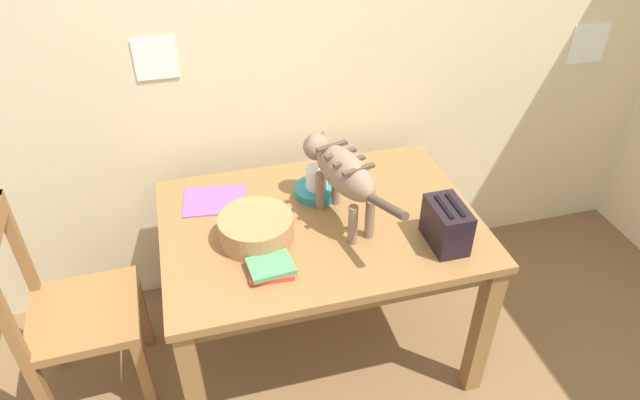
{
  "coord_description": "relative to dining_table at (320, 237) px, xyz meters",
  "views": [
    {
      "loc": [
        -0.44,
        -0.62,
        2.12
      ],
      "look_at": [
        0.01,
        1.08,
        0.83
      ],
      "focal_mm": 31.69,
      "sensor_mm": 36.0,
      "label": 1
    }
  ],
  "objects": [
    {
      "name": "wall_rear",
      "position": [
        -0.01,
        0.61,
        0.61
      ],
      "size": [
        4.46,
        0.11,
        2.5
      ],
      "color": "beige",
      "rests_on": "ground_plane"
    },
    {
      "name": "dining_table",
      "position": [
        0.0,
        0.0,
        0.0
      ],
      "size": [
        1.24,
        0.89,
        0.73
      ],
      "color": "olive",
      "rests_on": "ground_plane"
    },
    {
      "name": "cat",
      "position": [
        0.08,
        -0.01,
        0.31
      ],
      "size": [
        0.22,
        0.63,
        0.31
      ],
      "rotation": [
        0.0,
        0.0,
        0.25
      ],
      "color": "#856953",
      "rests_on": "dining_table"
    },
    {
      "name": "saucer_bowl",
      "position": [
        0.03,
        0.18,
        0.11
      ],
      "size": [
        0.19,
        0.19,
        0.04
      ],
      "primitive_type": "cylinder",
      "color": "teal",
      "rests_on": "dining_table"
    },
    {
      "name": "coffee_mug",
      "position": [
        0.04,
        0.18,
        0.17
      ],
      "size": [
        0.14,
        0.09,
        0.09
      ],
      "color": "white",
      "rests_on": "saucer_bowl"
    },
    {
      "name": "magazine",
      "position": [
        -0.39,
        0.24,
        0.09
      ],
      "size": [
        0.28,
        0.23,
        0.01
      ],
      "primitive_type": "cube",
      "rotation": [
        0.0,
        0.0,
        -0.12
      ],
      "color": "#8A4FA5",
      "rests_on": "dining_table"
    },
    {
      "name": "book_stack",
      "position": [
        -0.24,
        -0.24,
        0.11
      ],
      "size": [
        0.17,
        0.14,
        0.04
      ],
      "color": "red",
      "rests_on": "dining_table"
    },
    {
      "name": "wicker_basket",
      "position": [
        -0.26,
        -0.05,
        0.14
      ],
      "size": [
        0.28,
        0.28,
        0.1
      ],
      "color": "#AD7647",
      "rests_on": "dining_table"
    },
    {
      "name": "toaster",
      "position": [
        0.42,
        -0.25,
        0.17
      ],
      "size": [
        0.12,
        0.2,
        0.18
      ],
      "color": "black",
      "rests_on": "dining_table"
    },
    {
      "name": "wooden_chair_near",
      "position": [
        -1.0,
        0.02,
        -0.19
      ],
      "size": [
        0.43,
        0.43,
        0.93
      ],
      "rotation": [
        0.0,
        0.0,
        -1.54
      ],
      "color": "olive",
      "rests_on": "ground_plane"
    }
  ]
}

